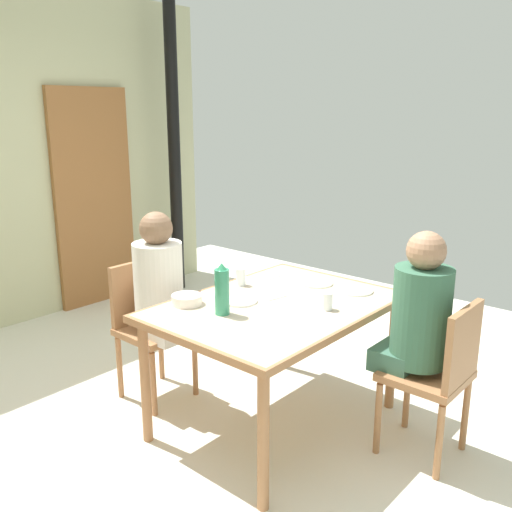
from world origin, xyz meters
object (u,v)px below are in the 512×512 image
Objects in this scene: person_far_diner at (160,283)px; serving_bowl_center at (187,300)px; chair_near_diner at (439,371)px; person_near_diner at (419,313)px; dining_table at (276,315)px; water_bottle_green_near at (222,290)px; chair_far_diner at (148,321)px.

serving_bowl_center is (-0.09, -0.34, -0.00)m from person_far_diner.
person_near_diner reaches higher than chair_near_diner.
person_far_diner reaches higher than dining_table.
person_near_diner is at bearing -53.33° from water_bottle_green_near.
water_bottle_green_near is (-0.61, 0.96, 0.38)m from chair_near_diner.
chair_near_diner is at bearing -90.00° from person_near_diner.
person_near_diner is 1.25m from serving_bowl_center.
person_far_diner is (-0.00, -0.14, 0.28)m from chair_far_diner.
person_near_diner is 4.53× the size of serving_bowl_center.
chair_far_diner is at bearing 84.67° from water_bottle_green_near.
water_bottle_green_near is at bearing 160.41° from dining_table.
water_bottle_green_near is at bearing 84.67° from chair_far_diner.
chair_near_diner reaches higher than serving_bowl_center.
person_far_diner is (-0.25, 0.71, 0.10)m from dining_table.
water_bottle_green_near is at bearing 126.67° from person_near_diner.
chair_far_diner is 3.08× the size of water_bottle_green_near.
person_near_diner is at bearing -67.34° from dining_table.
chair_near_diner is 1.78m from chair_far_diner.
chair_near_diner is 3.08× the size of water_bottle_green_near.
dining_table is 8.01× the size of serving_bowl_center.
chair_far_diner is 1.13× the size of person_near_diner.
chair_near_diner is (0.30, -0.85, -0.18)m from dining_table.
dining_table is 0.51m from serving_bowl_center.
dining_table is 0.90m from chair_far_diner.
dining_table is at bearing 112.66° from person_near_diner.
chair_far_diner is at bearing 106.30° from dining_table.
dining_table is 1.57× the size of chair_far_diner.
person_near_diner is 1.03m from water_bottle_green_near.
person_far_diner is 4.53× the size of serving_bowl_center.
person_near_diner reaches higher than water_bottle_green_near.
dining_table is 0.39m from water_bottle_green_near.
person_near_diner is at bearing -59.51° from serving_bowl_center.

